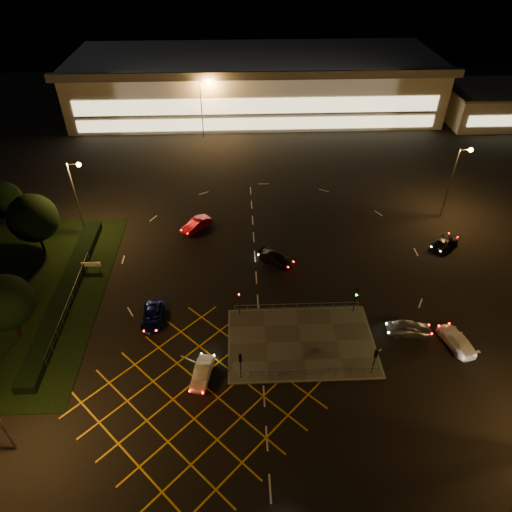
{
  "coord_description": "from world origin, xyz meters",
  "views": [
    {
      "loc": [
        -3.72,
        -31.92,
        34.37
      ],
      "look_at": [
        -1.97,
        9.48,
        2.0
      ],
      "focal_mm": 32.0,
      "sensor_mm": 36.0,
      "label": 1
    }
  ],
  "objects_px": {
    "signal_se": "(375,357)",
    "car_approach_white": "(457,340)",
    "car_circ_red": "(196,224)",
    "signal_ne": "(356,295)",
    "car_right_silver": "(409,328)",
    "car_left_blue": "(152,316)",
    "signal_nw": "(239,299)",
    "car_east_grey": "(445,242)",
    "signal_sw": "(240,361)",
    "car_queue_white": "(202,373)",
    "car_far_dkgrey": "(276,259)"
  },
  "relations": [
    {
      "from": "signal_se",
      "to": "car_approach_white",
      "type": "relative_size",
      "value": 0.67
    },
    {
      "from": "signal_se",
      "to": "car_circ_red",
      "type": "height_order",
      "value": "signal_se"
    },
    {
      "from": "signal_se",
      "to": "signal_ne",
      "type": "xyz_separation_m",
      "value": [
        0.0,
        7.99,
        0.0
      ]
    },
    {
      "from": "signal_ne",
      "to": "car_right_silver",
      "type": "bearing_deg",
      "value": -33.62
    },
    {
      "from": "signal_ne",
      "to": "car_left_blue",
      "type": "distance_m",
      "value": 21.06
    },
    {
      "from": "car_left_blue",
      "to": "car_circ_red",
      "type": "xyz_separation_m",
      "value": [
        3.49,
        16.53,
        0.12
      ]
    },
    {
      "from": "signal_nw",
      "to": "car_approach_white",
      "type": "height_order",
      "value": "signal_nw"
    },
    {
      "from": "signal_se",
      "to": "car_circ_red",
      "type": "relative_size",
      "value": 0.71
    },
    {
      "from": "signal_nw",
      "to": "car_east_grey",
      "type": "relative_size",
      "value": 0.71
    },
    {
      "from": "signal_nw",
      "to": "signal_se",
      "type": "bearing_deg",
      "value": -33.65
    },
    {
      "from": "signal_sw",
      "to": "car_queue_white",
      "type": "distance_m",
      "value": 3.91
    },
    {
      "from": "signal_nw",
      "to": "car_circ_red",
      "type": "bearing_deg",
      "value": 108.76
    },
    {
      "from": "car_right_silver",
      "to": "signal_se",
      "type": "bearing_deg",
      "value": 139.65
    },
    {
      "from": "signal_ne",
      "to": "car_right_silver",
      "type": "relative_size",
      "value": 0.72
    },
    {
      "from": "signal_nw",
      "to": "car_right_silver",
      "type": "bearing_deg",
      "value": -10.86
    },
    {
      "from": "signal_nw",
      "to": "car_left_blue",
      "type": "xyz_separation_m",
      "value": [
        -8.98,
        -0.35,
        -1.76
      ]
    },
    {
      "from": "car_east_grey",
      "to": "car_left_blue",
      "type": "bearing_deg",
      "value": 67.83
    },
    {
      "from": "car_far_dkgrey",
      "to": "car_circ_red",
      "type": "xyz_separation_m",
      "value": [
        -9.94,
        7.53,
        0.1
      ]
    },
    {
      "from": "signal_nw",
      "to": "car_circ_red",
      "type": "xyz_separation_m",
      "value": [
        -5.49,
        16.18,
        -1.64
      ]
    },
    {
      "from": "car_far_dkgrey",
      "to": "car_circ_red",
      "type": "distance_m",
      "value": 12.48
    },
    {
      "from": "car_east_grey",
      "to": "signal_ne",
      "type": "bearing_deg",
      "value": 88.3
    },
    {
      "from": "signal_nw",
      "to": "car_approach_white",
      "type": "distance_m",
      "value": 21.66
    },
    {
      "from": "signal_nw",
      "to": "car_approach_white",
      "type": "relative_size",
      "value": 0.67
    },
    {
      "from": "car_far_dkgrey",
      "to": "car_approach_white",
      "type": "height_order",
      "value": "car_approach_white"
    },
    {
      "from": "signal_sw",
      "to": "car_left_blue",
      "type": "height_order",
      "value": "signal_sw"
    },
    {
      "from": "signal_se",
      "to": "car_circ_red",
      "type": "distance_m",
      "value": 29.88
    },
    {
      "from": "signal_sw",
      "to": "car_east_grey",
      "type": "xyz_separation_m",
      "value": [
        25.86,
        19.07,
        -1.75
      ]
    },
    {
      "from": "signal_ne",
      "to": "signal_se",
      "type": "bearing_deg",
      "value": -90.0
    },
    {
      "from": "signal_ne",
      "to": "car_queue_white",
      "type": "distance_m",
      "value": 17.41
    },
    {
      "from": "car_circ_red",
      "to": "car_left_blue",
      "type": "bearing_deg",
      "value": -59.75
    },
    {
      "from": "signal_ne",
      "to": "car_east_grey",
      "type": "height_order",
      "value": "signal_ne"
    },
    {
      "from": "car_left_blue",
      "to": "car_east_grey",
      "type": "height_order",
      "value": "car_east_grey"
    },
    {
      "from": "signal_se",
      "to": "car_approach_white",
      "type": "distance_m",
      "value": 9.69
    },
    {
      "from": "car_right_silver",
      "to": "signal_ne",
      "type": "bearing_deg",
      "value": 61.73
    },
    {
      "from": "signal_nw",
      "to": "car_east_grey",
      "type": "xyz_separation_m",
      "value": [
        25.86,
        11.08,
        -1.75
      ]
    },
    {
      "from": "car_circ_red",
      "to": "car_far_dkgrey",
      "type": "bearing_deg",
      "value": 5.02
    },
    {
      "from": "signal_se",
      "to": "car_right_silver",
      "type": "xyz_separation_m",
      "value": [
        4.87,
        4.75,
        -1.62
      ]
    },
    {
      "from": "signal_se",
      "to": "signal_sw",
      "type": "bearing_deg",
      "value": 0.0
    },
    {
      "from": "signal_se",
      "to": "signal_ne",
      "type": "distance_m",
      "value": 7.99
    },
    {
      "from": "car_east_grey",
      "to": "signal_sw",
      "type": "bearing_deg",
      "value": 86.07
    },
    {
      "from": "car_right_silver",
      "to": "car_approach_white",
      "type": "height_order",
      "value": "car_right_silver"
    },
    {
      "from": "signal_ne",
      "to": "car_circ_red",
      "type": "bearing_deg",
      "value": 137.24
    },
    {
      "from": "car_left_blue",
      "to": "car_queue_white",
      "type": "bearing_deg",
      "value": -54.89
    },
    {
      "from": "car_far_dkgrey",
      "to": "car_right_silver",
      "type": "bearing_deg",
      "value": -96.82
    },
    {
      "from": "signal_sw",
      "to": "signal_nw",
      "type": "distance_m",
      "value": 7.99
    },
    {
      "from": "car_queue_white",
      "to": "car_circ_red",
      "type": "xyz_separation_m",
      "value": [
        -1.99,
        23.93,
        0.08
      ]
    },
    {
      "from": "signal_sw",
      "to": "car_circ_red",
      "type": "bearing_deg",
      "value": -77.19
    },
    {
      "from": "car_left_blue",
      "to": "car_right_silver",
      "type": "height_order",
      "value": "car_right_silver"
    },
    {
      "from": "signal_sw",
      "to": "car_approach_white",
      "type": "relative_size",
      "value": 0.67
    },
    {
      "from": "car_left_blue",
      "to": "car_approach_white",
      "type": "distance_m",
      "value": 30.36
    }
  ]
}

